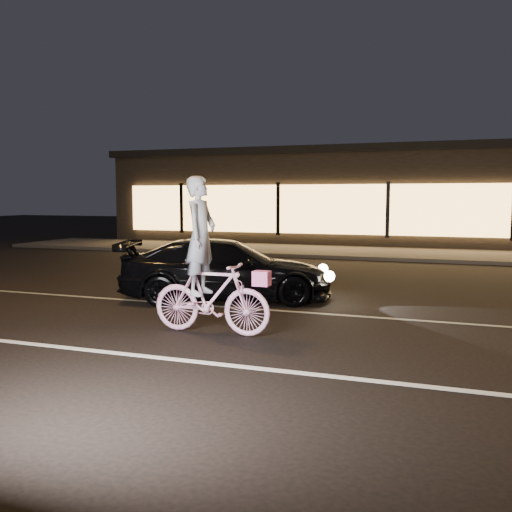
% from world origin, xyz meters
% --- Properties ---
extents(ground, '(90.00, 90.00, 0.00)m').
position_xyz_m(ground, '(0.00, 0.00, 0.00)').
color(ground, black).
rests_on(ground, ground).
extents(lane_stripe_near, '(60.00, 0.12, 0.01)m').
position_xyz_m(lane_stripe_near, '(0.00, -1.50, 0.00)').
color(lane_stripe_near, silver).
rests_on(lane_stripe_near, ground).
extents(lane_stripe_far, '(60.00, 0.10, 0.01)m').
position_xyz_m(lane_stripe_far, '(0.00, 2.00, 0.00)').
color(lane_stripe_far, gray).
rests_on(lane_stripe_far, ground).
extents(sidewalk, '(30.00, 4.00, 0.12)m').
position_xyz_m(sidewalk, '(0.00, 13.00, 0.06)').
color(sidewalk, '#383533').
rests_on(sidewalk, ground).
extents(storefront, '(25.40, 8.42, 4.20)m').
position_xyz_m(storefront, '(0.00, 18.97, 2.15)').
color(storefront, black).
rests_on(storefront, ground).
extents(cyclist, '(1.92, 0.66, 2.42)m').
position_xyz_m(cyclist, '(-0.90, -0.04, 0.86)').
color(cyclist, '#D9489D').
rests_on(cyclist, ground).
extents(sedan, '(4.63, 3.07, 1.25)m').
position_xyz_m(sedan, '(-1.76, 2.71, 0.62)').
color(sedan, black).
rests_on(sedan, ground).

